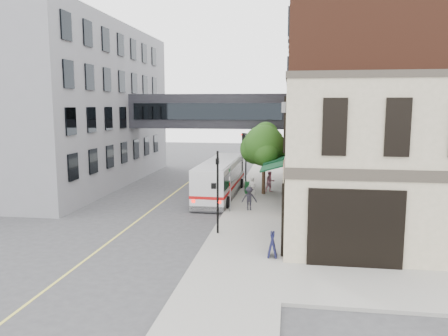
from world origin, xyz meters
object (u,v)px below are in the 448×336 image
(pedestrian_b, at_px, (270,182))
(pedestrian_c, at_px, (249,198))
(sandwich_board, at_px, (272,245))
(newspaper_box, at_px, (248,188))
(pedestrian_a, at_px, (252,188))
(bus, at_px, (221,177))

(pedestrian_b, xyz_separation_m, pedestrian_c, (-1.08, -6.27, -0.04))
(pedestrian_c, distance_m, sandwich_board, 9.01)
(pedestrian_b, relative_size, newspaper_box, 1.79)
(pedestrian_a, relative_size, pedestrian_c, 1.10)
(pedestrian_c, relative_size, sandwich_board, 1.39)
(newspaper_box, bearing_deg, sandwich_board, -97.30)
(bus, relative_size, sandwich_board, 9.33)
(pedestrian_a, distance_m, newspaper_box, 2.50)
(bus, bearing_deg, pedestrian_c, -58.93)
(pedestrian_b, xyz_separation_m, sandwich_board, (0.81, -15.08, -0.26))
(bus, distance_m, pedestrian_b, 4.22)
(pedestrian_a, bearing_deg, pedestrian_c, -72.89)
(bus, height_order, pedestrian_c, bus)
(bus, height_order, pedestrian_a, bus)
(pedestrian_c, bearing_deg, bus, 109.52)
(pedestrian_b, relative_size, sandwich_board, 1.47)
(pedestrian_c, bearing_deg, pedestrian_a, 79.82)
(pedestrian_c, xyz_separation_m, newspaper_box, (-0.62, 5.46, -0.32))
(pedestrian_c, relative_size, newspaper_box, 1.70)
(pedestrian_a, bearing_deg, bus, 168.92)
(pedestrian_b, height_order, sandwich_board, pedestrian_b)
(bus, height_order, newspaper_box, bus)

